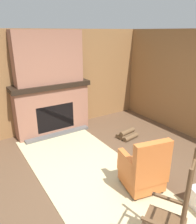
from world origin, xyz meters
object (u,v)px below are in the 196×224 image
Objects in this scene: firewood_stack at (127,135)px; oil_lamp_vase at (24,82)px; storage_case at (76,77)px; armchair at (143,170)px; decorative_plate_on_mantel at (46,78)px.

firewood_stack is 2.65m from oil_lamp_vase.
armchair is at bearing -7.03° from storage_case.
storage_case reaches higher than firewood_stack.
decorative_plate_on_mantel is (-2.87, -0.43, 1.01)m from armchair.
armchair is 4.01× the size of oil_lamp_vase.
storage_case is (-2.85, 0.35, 0.96)m from armchair.
firewood_stack is at bearing 55.27° from oil_lamp_vase.
oil_lamp_vase is at bearing 31.24° from armchair.
decorative_plate_on_mantel is at bearing -134.20° from firewood_stack.
armchair is at bearing 8.51° from decorative_plate_on_mantel.
decorative_plate_on_mantel is at bearing 92.16° from oil_lamp_vase.
oil_lamp_vase is 0.53m from decorative_plate_on_mantel.
oil_lamp_vase reaches higher than firewood_stack.
firewood_stack is at bearing -19.66° from armchair.
armchair is at bearing 18.62° from oil_lamp_vase.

